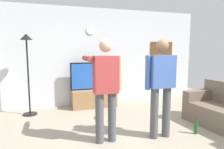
{
  "coord_description": "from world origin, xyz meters",
  "views": [
    {
      "loc": [
        -1.27,
        -2.63,
        1.55
      ],
      "look_at": [
        -0.03,
        1.2,
        1.05
      ],
      "focal_mm": 32.0,
      "sensor_mm": 36.0,
      "label": 1
    }
  ],
  "objects_px": {
    "television": "(93,76)",
    "framed_picture": "(161,50)",
    "person_standing_nearer_couch": "(161,82)",
    "beverage_bottle": "(196,127)",
    "tv_stand": "(94,98)",
    "wall_clock": "(91,30)",
    "floor_lamp": "(27,58)",
    "person_standing_nearer_lamp": "(105,85)"
  },
  "relations": [
    {
      "from": "wall_clock",
      "to": "framed_picture",
      "type": "height_order",
      "value": "wall_clock"
    },
    {
      "from": "floor_lamp",
      "to": "person_standing_nearer_couch",
      "type": "distance_m",
      "value": 3.09
    },
    {
      "from": "wall_clock",
      "to": "person_standing_nearer_lamp",
      "type": "relative_size",
      "value": 0.15
    },
    {
      "from": "television",
      "to": "person_standing_nearer_couch",
      "type": "distance_m",
      "value": 2.39
    },
    {
      "from": "television",
      "to": "person_standing_nearer_lamp",
      "type": "height_order",
      "value": "person_standing_nearer_lamp"
    },
    {
      "from": "television",
      "to": "floor_lamp",
      "type": "xyz_separation_m",
      "value": [
        -1.62,
        -0.25,
        0.53
      ]
    },
    {
      "from": "person_standing_nearer_couch",
      "to": "television",
      "type": "bearing_deg",
      "value": 106.94
    },
    {
      "from": "tv_stand",
      "to": "framed_picture",
      "type": "height_order",
      "value": "framed_picture"
    },
    {
      "from": "person_standing_nearer_couch",
      "to": "beverage_bottle",
      "type": "relative_size",
      "value": 5.18
    },
    {
      "from": "tv_stand",
      "to": "person_standing_nearer_couch",
      "type": "xyz_separation_m",
      "value": [
        0.69,
        -2.23,
        0.75
      ]
    },
    {
      "from": "wall_clock",
      "to": "floor_lamp",
      "type": "distance_m",
      "value": 1.84
    },
    {
      "from": "wall_clock",
      "to": "person_standing_nearer_lamp",
      "type": "bearing_deg",
      "value": -96.53
    },
    {
      "from": "framed_picture",
      "to": "person_standing_nearer_couch",
      "type": "height_order",
      "value": "framed_picture"
    },
    {
      "from": "tv_stand",
      "to": "person_standing_nearer_couch",
      "type": "relative_size",
      "value": 0.69
    },
    {
      "from": "tv_stand",
      "to": "beverage_bottle",
      "type": "distance_m",
      "value": 2.72
    },
    {
      "from": "person_standing_nearer_lamp",
      "to": "wall_clock",
      "type": "bearing_deg",
      "value": 83.47
    },
    {
      "from": "wall_clock",
      "to": "framed_picture",
      "type": "xyz_separation_m",
      "value": [
        2.24,
        0.0,
        -0.57
      ]
    },
    {
      "from": "tv_stand",
      "to": "floor_lamp",
      "type": "xyz_separation_m",
      "value": [
        -1.62,
        -0.21,
        1.13
      ]
    },
    {
      "from": "tv_stand",
      "to": "floor_lamp",
      "type": "distance_m",
      "value": 1.99
    },
    {
      "from": "tv_stand",
      "to": "framed_picture",
      "type": "distance_m",
      "value": 2.61
    },
    {
      "from": "television",
      "to": "framed_picture",
      "type": "xyz_separation_m",
      "value": [
        2.24,
        0.25,
        0.69
      ]
    },
    {
      "from": "person_standing_nearer_lamp",
      "to": "person_standing_nearer_couch",
      "type": "relative_size",
      "value": 1.0
    },
    {
      "from": "television",
      "to": "wall_clock",
      "type": "distance_m",
      "value": 1.28
    },
    {
      "from": "tv_stand",
      "to": "wall_clock",
      "type": "xyz_separation_m",
      "value": [
        0.0,
        0.29,
        1.86
      ]
    },
    {
      "from": "television",
      "to": "floor_lamp",
      "type": "height_order",
      "value": "floor_lamp"
    },
    {
      "from": "tv_stand",
      "to": "wall_clock",
      "type": "distance_m",
      "value": 1.88
    },
    {
      "from": "wall_clock",
      "to": "beverage_bottle",
      "type": "xyz_separation_m",
      "value": [
        1.4,
        -2.63,
        -1.96
      ]
    },
    {
      "from": "framed_picture",
      "to": "person_standing_nearer_lamp",
      "type": "relative_size",
      "value": 0.44
    },
    {
      "from": "person_standing_nearer_lamp",
      "to": "beverage_bottle",
      "type": "xyz_separation_m",
      "value": [
        1.67,
        -0.22,
        -0.83
      ]
    },
    {
      "from": "television",
      "to": "framed_picture",
      "type": "distance_m",
      "value": 2.36
    },
    {
      "from": "tv_stand",
      "to": "television",
      "type": "xyz_separation_m",
      "value": [
        0.0,
        0.05,
        0.61
      ]
    },
    {
      "from": "framed_picture",
      "to": "beverage_bottle",
      "type": "distance_m",
      "value": 3.09
    },
    {
      "from": "tv_stand",
      "to": "wall_clock",
      "type": "relative_size",
      "value": 4.74
    },
    {
      "from": "floor_lamp",
      "to": "person_standing_nearer_lamp",
      "type": "distance_m",
      "value": 2.36
    },
    {
      "from": "television",
      "to": "wall_clock",
      "type": "xyz_separation_m",
      "value": [
        0.0,
        0.24,
        1.25
      ]
    },
    {
      "from": "tv_stand",
      "to": "framed_picture",
      "type": "xyz_separation_m",
      "value": [
        2.24,
        0.3,
        1.29
      ]
    },
    {
      "from": "tv_stand",
      "to": "person_standing_nearer_lamp",
      "type": "bearing_deg",
      "value": -97.42
    },
    {
      "from": "television",
      "to": "person_standing_nearer_couch",
      "type": "bearing_deg",
      "value": -73.06
    },
    {
      "from": "television",
      "to": "framed_picture",
      "type": "relative_size",
      "value": 1.64
    },
    {
      "from": "television",
      "to": "floor_lamp",
      "type": "relative_size",
      "value": 0.64
    },
    {
      "from": "beverage_bottle",
      "to": "television",
      "type": "bearing_deg",
      "value": 120.43
    },
    {
      "from": "person_standing_nearer_couch",
      "to": "beverage_bottle",
      "type": "distance_m",
      "value": 1.11
    }
  ]
}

